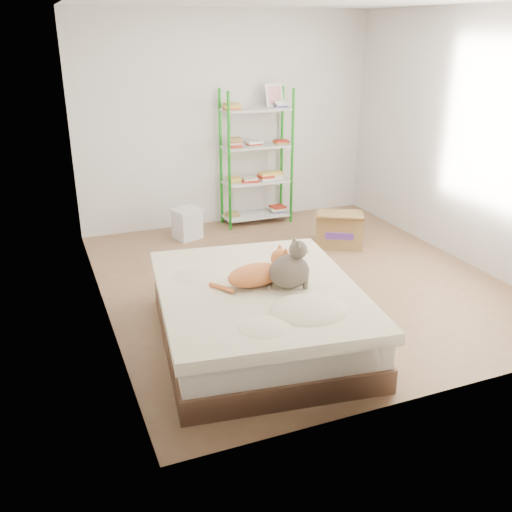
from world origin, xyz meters
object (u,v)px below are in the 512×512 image
bed (258,314)px  cardboard_box (339,229)px  orange_cat (255,272)px  grey_cat (289,265)px  shelf_unit (257,161)px  white_bin (187,223)px

bed → cardboard_box: (1.72, 1.72, -0.06)m
cardboard_box → bed: bearing=-105.6°
orange_cat → cardboard_box: orange_cat is taller
grey_cat → cardboard_box: size_ratio=0.55×
orange_cat → shelf_unit: bearing=61.7°
grey_cat → bed: bearing=75.5°
bed → grey_cat: size_ratio=5.42×
white_bin → cardboard_box: bearing=-28.7°
shelf_unit → cardboard_box: 1.42m
bed → orange_cat: (-0.01, 0.04, 0.35)m
orange_cat → shelf_unit: shelf_unit is taller
orange_cat → white_bin: (0.14, 2.56, -0.41)m
cardboard_box → white_bin: bearing=-179.3°
bed → orange_cat: 0.35m
grey_cat → cardboard_box: 2.41m
orange_cat → cardboard_box: (1.73, 1.69, -0.41)m
orange_cat → shelf_unit: (1.15, 2.82, 0.22)m
grey_cat → shelf_unit: size_ratio=0.22×
shelf_unit → orange_cat: bearing=-112.2°
bed → white_bin: bearing=95.0°
orange_cat → cardboard_box: bearing=38.1°
shelf_unit → white_bin: (-1.01, -0.26, -0.63)m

